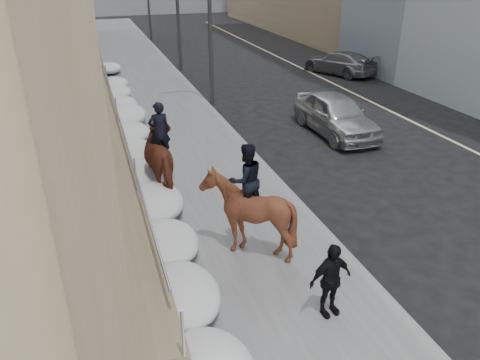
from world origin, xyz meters
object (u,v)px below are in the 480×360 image
(mounted_horse_left, at_px, (165,157))
(car_silver, at_px, (336,114))
(mounted_horse_right, at_px, (247,209))
(car_grey, at_px, (339,63))
(pedestrian, at_px, (330,280))

(mounted_horse_left, height_order, car_silver, mounted_horse_left)
(mounted_horse_left, distance_m, mounted_horse_right, 3.95)
(car_grey, bearing_deg, pedestrian, 37.60)
(car_silver, distance_m, car_grey, 10.88)
(mounted_horse_left, height_order, car_grey, mounted_horse_left)
(mounted_horse_right, distance_m, pedestrian, 2.69)
(car_grey, bearing_deg, mounted_horse_left, 21.86)
(mounted_horse_left, relative_size, mounted_horse_right, 1.01)
(mounted_horse_left, bearing_deg, car_grey, -142.59)
(mounted_horse_right, bearing_deg, car_silver, -141.02)
(mounted_horse_right, bearing_deg, mounted_horse_left, -81.38)
(car_silver, bearing_deg, mounted_horse_right, -131.54)
(mounted_horse_right, height_order, pedestrian, mounted_horse_right)
(mounted_horse_right, bearing_deg, pedestrian, 97.87)
(pedestrian, height_order, car_silver, pedestrian)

